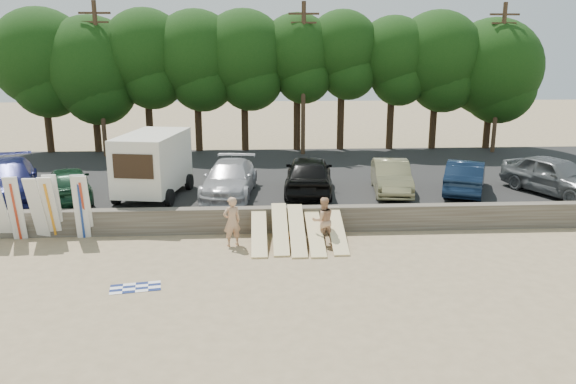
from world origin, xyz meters
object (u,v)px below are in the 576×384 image
object	(u,v)px
car_1	(68,184)
beachgoer_a	(232,221)
beachgoer_b	(323,220)
car_4	(391,177)
car_0	(8,180)
car_5	(465,176)
car_2	(229,179)
car_6	(555,176)
cooler	(280,234)
car_3	(309,174)
box_trailer	(153,162)

from	to	relation	value
car_1	beachgoer_a	bearing A→B (deg)	129.28
beachgoer_b	car_1	bearing A→B (deg)	-31.96
car_4	car_0	bearing A→B (deg)	-173.04
car_1	car_5	bearing A→B (deg)	160.83
car_5	beachgoer_b	size ratio (longest dim) A/B	2.57
car_2	car_6	world-z (taller)	car_6
car_4	car_5	size ratio (longest dim) A/B	0.97
beachgoer_a	cooler	world-z (taller)	beachgoer_a
car_5	car_2	bearing A→B (deg)	22.93
car_2	car_5	size ratio (longest dim) A/B	1.14
car_4	beachgoer_b	world-z (taller)	car_4
car_3	car_5	size ratio (longest dim) A/B	1.14
car_3	car_6	world-z (taller)	car_3
car_2	car_5	bearing A→B (deg)	5.28
car_5	car_6	world-z (taller)	car_6
beachgoer_a	car_1	bearing A→B (deg)	-53.93
car_0	car_5	xyz separation A→B (m)	(20.15, -0.23, -0.07)
box_trailer	cooler	bearing A→B (deg)	-26.22
car_0	car_6	size ratio (longest dim) A/B	1.13
box_trailer	car_5	size ratio (longest dim) A/B	1.03
box_trailer	car_2	world-z (taller)	box_trailer
car_3	car_6	bearing A→B (deg)	-178.33
beachgoer_a	car_5	bearing A→B (deg)	-179.99
box_trailer	car_5	world-z (taller)	box_trailer
box_trailer	car_4	distance (m)	10.57
car_2	beachgoer_a	size ratio (longest dim) A/B	2.79
car_1	car_4	size ratio (longest dim) A/B	1.00
car_0	car_5	distance (m)	20.15
car_2	car_3	distance (m)	3.53
car_5	beachgoer_a	world-z (taller)	car_5
box_trailer	car_0	size ratio (longest dim) A/B	0.84
box_trailer	car_6	xyz separation A→B (m)	(17.71, -0.65, -0.71)
box_trailer	car_4	size ratio (longest dim) A/B	1.07
car_4	cooler	xyz separation A→B (m)	(-5.20, -4.01, -1.26)
car_1	car_4	world-z (taller)	car_1
car_1	car_3	bearing A→B (deg)	163.16
car_5	cooler	distance (m)	9.45
car_6	car_3	bearing A→B (deg)	153.91
car_0	car_5	size ratio (longest dim) A/B	1.24
car_2	car_6	bearing A→B (deg)	3.20
car_5	box_trailer	bearing A→B (deg)	23.27
car_4	cooler	distance (m)	6.69
car_6	car_1	bearing A→B (deg)	157.81
box_trailer	car_1	distance (m)	3.64
car_1	car_6	bearing A→B (deg)	159.05
car_5	beachgoer_b	bearing A→B (deg)	56.27
car_5	car_6	size ratio (longest dim) A/B	0.91
car_5	car_6	distance (m)	3.89
car_4	beachgoer_b	bearing A→B (deg)	-120.85
beachgoer_a	cooler	bearing A→B (deg)	177.54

